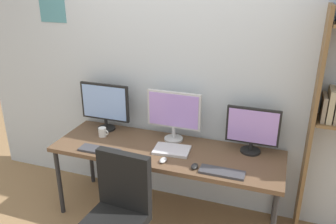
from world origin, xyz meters
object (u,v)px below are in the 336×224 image
object	(u,v)px
monitor_right	(252,129)
laptop_closed	(172,150)
coffee_mug	(103,132)
keyboard_right	(222,172)
keyboard_left	(99,150)
desk	(166,154)
mouse_left_side	(194,166)
mouse_right_side	(163,160)
monitor_center	(174,113)
monitor_left	(105,105)

from	to	relation	value
monitor_right	laptop_closed	bearing A→B (deg)	-161.40
coffee_mug	keyboard_right	bearing A→B (deg)	-12.78
keyboard_left	desk	bearing A→B (deg)	22.33
coffee_mug	mouse_left_side	bearing A→B (deg)	-15.36
monitor_right	mouse_left_side	world-z (taller)	monitor_right
desk	monitor_right	bearing A→B (deg)	16.23
monitor_right	keyboard_left	bearing A→B (deg)	-161.07
mouse_right_side	desk	bearing A→B (deg)	102.97
keyboard_right	coffee_mug	size ratio (longest dim) A/B	3.44
laptop_closed	keyboard_left	bearing A→B (deg)	-165.93
mouse_left_side	coffee_mug	distance (m)	1.05
monitor_center	desk	bearing A→B (deg)	-90.00
coffee_mug	laptop_closed	bearing A→B (deg)	-5.02
desk	keyboard_left	distance (m)	0.61
desk	mouse_left_side	size ratio (longest dim) A/B	21.86
mouse_left_side	monitor_left	bearing A→B (deg)	157.50
monitor_right	mouse_left_side	bearing A→B (deg)	-132.35
mouse_left_side	monitor_right	bearing A→B (deg)	47.65
mouse_right_side	mouse_left_side	bearing A→B (deg)	-1.82
desk	coffee_mug	bearing A→B (deg)	175.66
mouse_right_side	monitor_center	bearing A→B (deg)	96.65
mouse_left_side	laptop_closed	xyz separation A→B (m)	(-0.27, 0.21, -0.00)
desk	monitor_right	world-z (taller)	monitor_right
keyboard_right	mouse_right_side	size ratio (longest dim) A/B	3.79
monitor_left	monitor_center	xyz separation A→B (m)	(0.73, -0.00, 0.01)
mouse_left_side	mouse_right_side	bearing A→B (deg)	178.18
monitor_left	mouse_left_side	world-z (taller)	monitor_left
keyboard_left	coffee_mug	size ratio (longest dim) A/B	3.55
monitor_right	coffee_mug	xyz separation A→B (m)	(-1.41, -0.16, -0.18)
monitor_right	keyboard_right	xyz separation A→B (m)	(-0.17, -0.44, -0.22)
desk	mouse_right_side	xyz separation A→B (m)	(0.05, -0.22, 0.07)
keyboard_left	keyboard_right	bearing A→B (deg)	0.00
monitor_right	keyboard_left	world-z (taller)	monitor_right
monitor_center	monitor_right	world-z (taller)	monitor_center
monitor_left	coffee_mug	world-z (taller)	monitor_left
laptop_closed	coffee_mug	xyz separation A→B (m)	(-0.74, 0.07, 0.03)
keyboard_right	laptop_closed	bearing A→B (deg)	156.60
monitor_left	laptop_closed	size ratio (longest dim) A/B	1.62
monitor_right	keyboard_left	distance (m)	1.38
monitor_left	monitor_center	size ratio (longest dim) A/B	0.99
monitor_left	laptop_closed	distance (m)	0.86
monitor_center	keyboard_left	world-z (taller)	monitor_center
monitor_center	monitor_right	distance (m)	0.73
desk	monitor_center	distance (m)	0.39
monitor_left	monitor_right	world-z (taller)	monitor_left
keyboard_right	laptop_closed	size ratio (longest dim) A/B	1.14
monitor_left	coffee_mug	bearing A→B (deg)	-73.59
monitor_center	mouse_left_side	world-z (taller)	monitor_center
monitor_center	mouse_left_side	xyz separation A→B (m)	(0.33, -0.44, -0.26)
coffee_mug	monitor_left	bearing A→B (deg)	106.41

